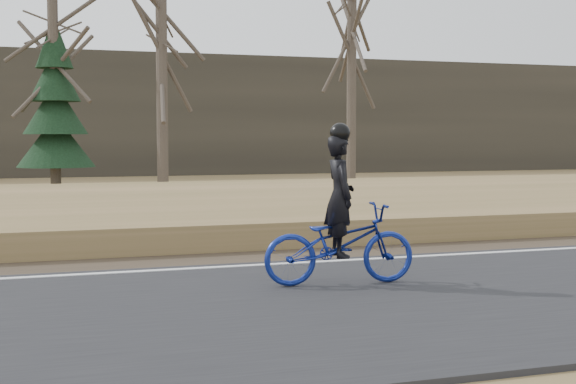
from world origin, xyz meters
name	(u,v)px	position (x,y,z in m)	size (l,w,h in m)	color
ground	(562,255)	(0.00, 0.00, 0.00)	(120.00, 120.00, 0.00)	#91734A
edge_line	(555,249)	(0.00, 0.20, 0.07)	(120.00, 0.12, 0.01)	silver
shoulder	(519,244)	(0.00, 1.20, 0.02)	(120.00, 1.60, 0.04)	#473A2B
embankment	(436,217)	(0.00, 4.20, 0.22)	(120.00, 5.00, 0.44)	#91734A
ballast	(363,203)	(0.00, 8.00, 0.23)	(120.00, 3.00, 0.45)	slate
railroad	(364,191)	(0.00, 8.00, 0.53)	(120.00, 2.40, 0.29)	black
treeline_backdrop	(190,116)	(0.00, 30.00, 3.00)	(120.00, 4.00, 6.00)	#383328
cyclist	(340,234)	(-4.58, -1.55, 0.70)	(2.01, 0.87, 2.05)	navy
bare_tree_left	(54,73)	(-7.25, 17.02, 4.04)	(0.36, 0.36, 8.08)	brown
bare_tree_near_left	(162,83)	(-4.08, 14.48, 3.63)	(0.36, 0.36, 7.26)	brown
bare_tree_center	(352,65)	(3.61, 17.28, 4.62)	(0.36, 0.36, 9.25)	brown
conifer	(55,110)	(-7.22, 17.19, 2.82)	(2.60, 2.60, 5.96)	brown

